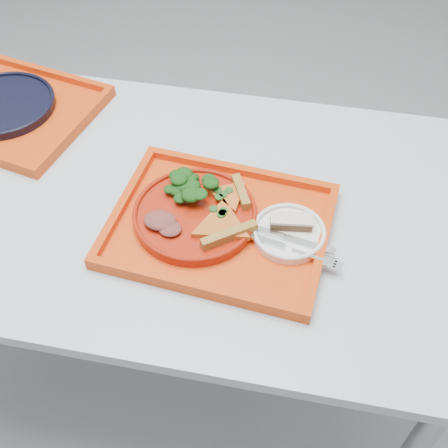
{
  "coord_description": "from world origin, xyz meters",
  "views": [
    {
      "loc": [
        0.39,
        -0.82,
        1.66
      ],
      "look_at": [
        0.25,
        -0.08,
        0.78
      ],
      "focal_mm": 45.0,
      "sensor_mm": 36.0,
      "label": 1
    }
  ],
  "objects_px": {
    "tray_main": "(220,228)",
    "dinner_plate": "(195,216)",
    "dessert_bar": "(291,222)",
    "navy_plate": "(3,106)",
    "tray_far": "(5,110)"
  },
  "relations": [
    {
      "from": "tray_main",
      "to": "navy_plate",
      "type": "bearing_deg",
      "value": 160.84
    },
    {
      "from": "dinner_plate",
      "to": "navy_plate",
      "type": "xyz_separation_m",
      "value": [
        -0.56,
        0.27,
        -0.0
      ]
    },
    {
      "from": "tray_main",
      "to": "tray_far",
      "type": "xyz_separation_m",
      "value": [
        -0.62,
        0.28,
        0.0
      ]
    },
    {
      "from": "tray_far",
      "to": "navy_plate",
      "type": "relative_size",
      "value": 1.73
    },
    {
      "from": "tray_main",
      "to": "dessert_bar",
      "type": "height_order",
      "value": "dessert_bar"
    },
    {
      "from": "tray_main",
      "to": "dessert_bar",
      "type": "relative_size",
      "value": 5.03
    },
    {
      "from": "navy_plate",
      "to": "dessert_bar",
      "type": "relative_size",
      "value": 2.91
    },
    {
      "from": "navy_plate",
      "to": "tray_main",
      "type": "bearing_deg",
      "value": -24.51
    },
    {
      "from": "tray_far",
      "to": "dinner_plate",
      "type": "relative_size",
      "value": 1.73
    },
    {
      "from": "tray_main",
      "to": "dinner_plate",
      "type": "xyz_separation_m",
      "value": [
        -0.06,
        0.01,
        0.02
      ]
    },
    {
      "from": "tray_far",
      "to": "navy_plate",
      "type": "distance_m",
      "value": 0.01
    },
    {
      "from": "navy_plate",
      "to": "dessert_bar",
      "type": "height_order",
      "value": "dessert_bar"
    },
    {
      "from": "tray_main",
      "to": "dinner_plate",
      "type": "bearing_deg",
      "value": 175.04
    },
    {
      "from": "dinner_plate",
      "to": "dessert_bar",
      "type": "bearing_deg",
      "value": 2.19
    },
    {
      "from": "tray_far",
      "to": "dessert_bar",
      "type": "distance_m",
      "value": 0.81
    }
  ]
}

